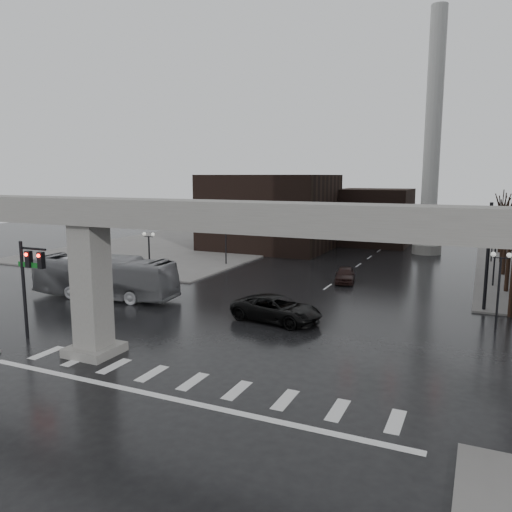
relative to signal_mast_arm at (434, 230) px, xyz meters
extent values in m
plane|color=black|center=(-8.99, -18.80, -5.83)|extent=(160.00, 160.00, 0.00)
cube|color=slate|center=(-34.99, 17.20, -5.75)|extent=(28.00, 36.00, 0.15)
cube|color=gray|center=(-8.99, -18.80, 2.17)|extent=(48.00, 2.20, 1.40)
cube|color=gray|center=(-15.99, -18.80, -2.18)|extent=(1.60, 1.60, 7.30)
cube|color=gray|center=(-15.99, -18.80, -5.58)|extent=(2.60, 2.60, 0.50)
cube|color=black|center=(-22.99, 23.20, -0.83)|extent=(16.00, 14.00, 10.00)
cube|color=black|center=(-10.99, 33.20, -1.83)|extent=(10.00, 10.00, 8.00)
cylinder|color=#B9BAB5|center=(-2.99, 27.20, 9.17)|extent=(2.00, 2.00, 30.00)
cylinder|color=gray|center=(-2.99, 27.20, -5.23)|extent=(3.60, 3.60, 1.20)
cylinder|color=black|center=(3.81, 0.00, -1.83)|extent=(0.24, 0.24, 8.00)
cylinder|color=black|center=(-2.19, 0.00, 1.37)|extent=(12.00, 0.18, 0.18)
cube|color=black|center=(0.81, 0.00, 0.72)|extent=(0.35, 0.30, 1.00)
cube|color=black|center=(-2.69, 0.00, 0.72)|extent=(0.35, 0.30, 1.00)
cube|color=black|center=(-6.19, 0.00, 0.72)|extent=(0.35, 0.30, 1.00)
sphere|color=#FF0C05|center=(0.81, -0.18, 1.02)|extent=(0.20, 0.20, 0.20)
cube|color=#0D601A|center=(2.31, 0.00, 1.17)|extent=(1.80, 0.05, 0.35)
cube|color=#0D601A|center=(-4.19, 0.00, 1.17)|extent=(1.80, 0.05, 0.35)
cylinder|color=black|center=(-21.79, -18.30, -2.83)|extent=(0.20, 0.20, 6.00)
cylinder|color=black|center=(-20.79, -18.30, -0.23)|extent=(2.00, 0.14, 0.14)
cube|color=black|center=(-21.19, -18.30, -0.88)|extent=(0.35, 0.30, 1.00)
cube|color=black|center=(-20.19, -18.30, -0.88)|extent=(0.35, 0.30, 1.00)
cube|color=#0D601A|center=(-21.29, -18.30, -1.23)|extent=(1.60, 0.05, 0.30)
cylinder|color=black|center=(4.51, -4.80, -3.43)|extent=(0.14, 0.14, 4.80)
cube|color=black|center=(4.51, -4.80, -1.08)|extent=(0.90, 0.06, 0.06)
sphere|color=silver|center=(4.06, -4.80, -0.88)|extent=(0.32, 0.32, 0.32)
sphere|color=silver|center=(4.96, -4.80, -0.88)|extent=(0.32, 0.32, 0.32)
cylinder|color=black|center=(4.51, 9.20, -3.43)|extent=(0.14, 0.14, 4.80)
cube|color=black|center=(4.51, 9.20, -1.08)|extent=(0.90, 0.06, 0.06)
sphere|color=silver|center=(4.06, 9.20, -0.88)|extent=(0.32, 0.32, 0.32)
sphere|color=silver|center=(4.96, 9.20, -0.88)|extent=(0.32, 0.32, 0.32)
cylinder|color=black|center=(4.51, 23.20, -3.43)|extent=(0.14, 0.14, 4.80)
cube|color=black|center=(4.51, 23.20, -1.08)|extent=(0.90, 0.06, 0.06)
sphere|color=silver|center=(4.06, 23.20, -0.88)|extent=(0.32, 0.32, 0.32)
sphere|color=silver|center=(4.96, 23.20, -0.88)|extent=(0.32, 0.32, 0.32)
cylinder|color=black|center=(-22.49, -4.80, -3.43)|extent=(0.14, 0.14, 4.80)
cube|color=black|center=(-22.49, -4.80, -1.08)|extent=(0.90, 0.06, 0.06)
sphere|color=silver|center=(-22.94, -4.80, -0.88)|extent=(0.32, 0.32, 0.32)
sphere|color=silver|center=(-22.04, -4.80, -0.88)|extent=(0.32, 0.32, 0.32)
cylinder|color=black|center=(-22.49, 9.20, -3.43)|extent=(0.14, 0.14, 4.80)
cube|color=black|center=(-22.49, 9.20, -1.08)|extent=(0.90, 0.06, 0.06)
sphere|color=silver|center=(-22.94, 9.20, -0.88)|extent=(0.32, 0.32, 0.32)
sphere|color=silver|center=(-22.04, 9.20, -0.88)|extent=(0.32, 0.32, 0.32)
cylinder|color=black|center=(-22.49, 23.20, -3.43)|extent=(0.14, 0.14, 4.80)
cube|color=black|center=(-22.49, 23.20, -1.08)|extent=(0.90, 0.06, 0.06)
sphere|color=silver|center=(-22.94, 23.20, -0.88)|extent=(0.32, 0.32, 0.32)
sphere|color=silver|center=(-22.04, 23.20, -0.88)|extent=(0.32, 0.32, 0.32)
cylinder|color=black|center=(5.51, -0.80, -3.55)|extent=(0.34, 0.34, 4.55)
cylinder|color=black|center=(5.51, 7.20, -3.50)|extent=(0.34, 0.34, 4.66)
cylinder|color=black|center=(5.51, 7.20, 0.32)|extent=(0.12, 1.55, 3.05)
cylinder|color=black|center=(5.51, 15.20, -3.45)|extent=(0.34, 0.34, 4.76)
cylinder|color=black|center=(5.51, 15.20, 0.46)|extent=(0.12, 1.59, 3.11)
cylinder|color=black|center=(5.51, 23.20, -3.40)|extent=(0.34, 0.34, 4.87)
cylinder|color=black|center=(5.51, 23.20, 0.60)|extent=(0.12, 1.62, 3.18)
cylinder|color=black|center=(6.01, 23.45, 0.35)|extent=(0.88, 1.20, 2.68)
cylinder|color=black|center=(5.51, 31.20, -3.34)|extent=(0.34, 0.34, 4.97)
cylinder|color=black|center=(5.51, 31.20, 0.74)|extent=(0.12, 1.65, 3.25)
cylinder|color=black|center=(6.01, 31.45, 0.48)|extent=(0.89, 1.23, 2.74)
imported|color=black|center=(-9.12, -8.71, -4.95)|extent=(6.70, 3.87, 1.76)
imported|color=#97989C|center=(-24.40, -8.30, -4.11)|extent=(12.56, 3.99, 3.44)
imported|color=black|center=(-8.07, 5.66, -5.10)|extent=(2.53, 4.56, 1.47)
camera|label=1|loc=(3.27, -39.35, 4.03)|focal=35.00mm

